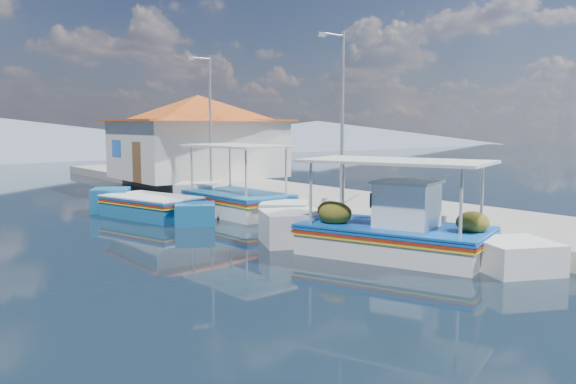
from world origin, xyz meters
TOP-DOWN VIEW (x-y plane):
  - ground at (0.00, 0.00)m, footprint 160.00×160.00m
  - quay at (5.90, 6.00)m, footprint 5.00×44.00m
  - bollards at (3.80, 5.25)m, footprint 0.20×17.20m
  - main_caique at (1.61, -3.11)m, footprint 4.22×7.75m
  - caique_green_canopy at (2.24, 5.18)m, footprint 2.52×7.68m
  - caique_blue_hull at (-0.56, 6.54)m, footprint 2.99×6.31m
  - harbor_building at (6.20, 15.00)m, footprint 10.49×10.49m
  - lamp_post_near at (4.51, 2.00)m, footprint 1.21×0.14m
  - lamp_post_far at (4.51, 11.00)m, footprint 1.21×0.14m
  - mountain_ridge at (6.54, 56.00)m, footprint 171.40×96.00m

SIDE VIEW (x-z plane):
  - ground at x=0.00m, z-range 0.00..0.00m
  - quay at x=5.90m, z-range 0.00..0.50m
  - caique_blue_hull at x=-0.56m, z-range -0.27..0.89m
  - caique_green_canopy at x=2.24m, z-range -1.01..1.86m
  - main_caique at x=1.61m, z-range -0.84..1.88m
  - bollards at x=3.80m, z-range 0.50..0.80m
  - mountain_ridge at x=6.54m, z-range -0.71..4.79m
  - harbor_building at x=6.20m, z-range 0.58..4.98m
  - lamp_post_near at x=4.51m, z-range 0.85..6.85m
  - lamp_post_far at x=4.51m, z-range 0.85..6.85m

